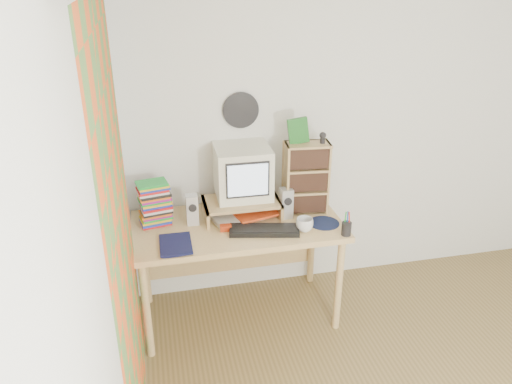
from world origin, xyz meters
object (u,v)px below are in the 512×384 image
keyboard (264,230)px  dvd_stack (155,205)px  desk (236,236)px  diary (159,244)px  mug (305,225)px  crt_monitor (244,174)px  cd_rack (306,178)px

keyboard → dvd_stack: bearing=170.5°
keyboard → dvd_stack: dvd_stack is taller
desk → diary: bearing=-152.7°
keyboard → mug: mug is taller
keyboard → mug: (0.26, -0.04, 0.03)m
diary → keyboard: bearing=5.1°
crt_monitor → mug: size_ratio=3.25×
keyboard → dvd_stack: (-0.68, 0.27, 0.12)m
desk → diary: size_ratio=5.84×
cd_rack → diary: size_ratio=2.10×
dvd_stack → cd_rack: size_ratio=0.55×
cd_rack → diary: 1.09m
cd_rack → dvd_stack: bearing=-176.4°
desk → cd_rack: 0.63m
crt_monitor → diary: (-0.60, -0.36, -0.27)m
mug → diary: mug is taller
crt_monitor → keyboard: crt_monitor is taller
dvd_stack → diary: dvd_stack is taller
cd_rack → crt_monitor: bearing=176.2°
dvd_stack → cd_rack: bearing=-12.9°
keyboard → cd_rack: 0.48m
cd_rack → mug: bearing=-102.7°
keyboard → cd_rack: bearing=46.2°
keyboard → crt_monitor: bearing=115.6°
mug → diary: bearing=-179.1°
mug → diary: size_ratio=0.48×
keyboard → desk: bearing=136.4°
dvd_stack → mug: 0.99m
keyboard → dvd_stack: size_ratio=1.64×
keyboard → mug: 0.27m
crt_monitor → dvd_stack: 0.63m
desk → keyboard: size_ratio=3.11×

